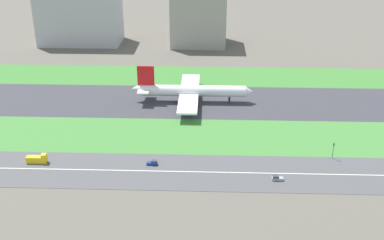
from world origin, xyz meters
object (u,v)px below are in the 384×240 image
(truck_1, at_px, (37,159))
(hangar_building, at_px, (198,20))
(airliner, at_px, (190,91))
(fuel_tank_west, at_px, (186,20))
(car_1, at_px, (277,178))
(car_2, at_px, (153,163))
(terminal_building, at_px, (80,19))
(traffic_light, at_px, (333,150))

(truck_1, xyz_separation_m, hangar_building, (62.22, 182.00, 16.71))
(airliner, bearing_deg, fuel_tank_west, 93.42)
(car_1, distance_m, hangar_building, 195.99)
(car_2, distance_m, hangar_building, 183.40)
(car_1, height_order, hangar_building, hangar_building)
(terminal_building, bearing_deg, truck_1, -81.71)
(airliner, distance_m, traffic_light, 86.67)
(traffic_light, xyz_separation_m, fuel_tank_west, (-72.00, 219.01, 3.09))
(hangar_building, bearing_deg, terminal_building, 180.00)
(airliner, xyz_separation_m, car_2, (-12.55, -68.00, -5.31))
(traffic_light, height_order, hangar_building, hangar_building)
(truck_1, relative_size, car_2, 1.91)
(car_2, distance_m, traffic_light, 75.56)
(truck_1, height_order, car_2, truck_1)
(hangar_building, xyz_separation_m, fuel_tank_west, (-11.33, 45.00, -10.99))
(truck_1, bearing_deg, hangar_building, 71.13)
(car_1, distance_m, traffic_light, 31.32)
(car_2, relative_size, traffic_light, 0.61)
(fuel_tank_west, bearing_deg, car_2, -90.77)
(car_1, relative_size, fuel_tank_west, 0.23)
(airliner, height_order, car_1, airliner)
(truck_1, bearing_deg, traffic_light, 3.72)
(fuel_tank_west, bearing_deg, airliner, -86.58)
(airliner, xyz_separation_m, fuel_tank_west, (-9.49, 159.00, 1.15))
(airliner, height_order, car_2, airliner)
(airliner, distance_m, car_2, 69.35)
(truck_1, distance_m, hangar_building, 193.06)
(car_1, height_order, truck_1, truck_1)
(car_1, bearing_deg, airliner, -64.57)
(car_1, relative_size, truck_1, 0.52)
(car_1, distance_m, fuel_tank_west, 241.62)
(car_1, xyz_separation_m, fuel_tank_west, (-46.59, 237.00, 6.46))
(truck_1, xyz_separation_m, terminal_building, (-26.51, 182.00, 16.51))
(truck_1, xyz_separation_m, traffic_light, (122.89, 7.99, 2.62))
(airliner, relative_size, hangar_building, 1.62)
(truck_1, distance_m, car_2, 47.84)
(truck_1, distance_m, fuel_tank_west, 232.70)
(car_1, relative_size, traffic_light, 0.61)
(truck_1, relative_size, terminal_building, 0.14)
(car_1, xyz_separation_m, car_2, (-49.65, 10.00, 0.00))
(car_2, height_order, terminal_building, terminal_building)
(car_1, bearing_deg, fuel_tank_west, -78.88)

